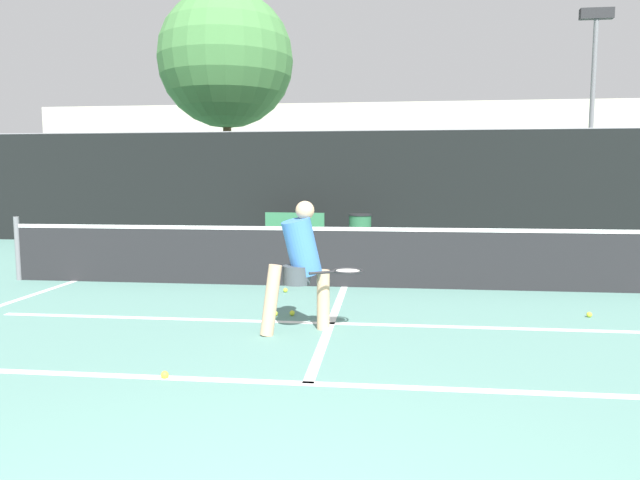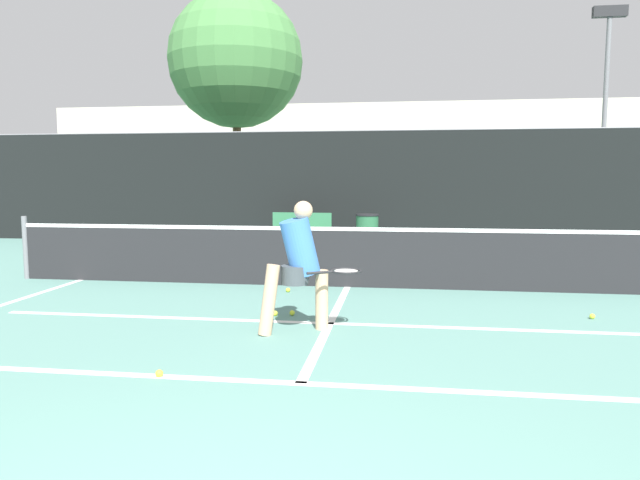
# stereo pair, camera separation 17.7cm
# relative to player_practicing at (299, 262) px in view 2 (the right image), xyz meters

# --- Properties ---
(court_baseline_near) EXTENTS (11.00, 0.10, 0.01)m
(court_baseline_near) POSITION_rel_player_practicing_xyz_m (0.29, -1.61, -0.78)
(court_baseline_near) COLOR white
(court_baseline_near) RESTS_ON ground
(court_service_line) EXTENTS (8.25, 0.10, 0.01)m
(court_service_line) POSITION_rel_player_practicing_xyz_m (0.29, 0.40, -0.78)
(court_service_line) COLOR white
(court_service_line) RESTS_ON ground
(court_center_mark) EXTENTS (0.10, 4.30, 0.01)m
(court_center_mark) POSITION_rel_player_practicing_xyz_m (0.29, 0.54, -0.78)
(court_center_mark) COLOR white
(court_center_mark) RESTS_ON ground
(net) EXTENTS (11.09, 0.09, 1.07)m
(net) POSITION_rel_player_practicing_xyz_m (0.29, 2.69, -0.27)
(net) COLOR slate
(net) RESTS_ON ground
(fence_back) EXTENTS (24.00, 0.06, 2.94)m
(fence_back) POSITION_rel_player_practicing_xyz_m (0.29, 8.67, 0.68)
(fence_back) COLOR black
(fence_back) RESTS_ON ground
(player_practicing) EXTENTS (1.20, 0.55, 1.47)m
(player_practicing) POSITION_rel_player_practicing_xyz_m (0.00, 0.00, 0.00)
(player_practicing) COLOR #DBAD84
(player_practicing) RESTS_ON ground
(tennis_ball_scattered_1) EXTENTS (0.07, 0.07, 0.07)m
(tennis_ball_scattered_1) POSITION_rel_player_practicing_xyz_m (-0.42, 0.67, -0.75)
(tennis_ball_scattered_1) COLOR #D1E033
(tennis_ball_scattered_1) RESTS_ON ground
(tennis_ball_scattered_2) EXTENTS (0.07, 0.07, 0.07)m
(tennis_ball_scattered_2) POSITION_rel_player_practicing_xyz_m (-0.22, 0.72, -0.75)
(tennis_ball_scattered_2) COLOR #D1E033
(tennis_ball_scattered_2) RESTS_ON ground
(tennis_ball_scattered_3) EXTENTS (0.07, 0.07, 0.07)m
(tennis_ball_scattered_3) POSITION_rel_player_practicing_xyz_m (-0.94, -1.62, -0.75)
(tennis_ball_scattered_3) COLOR #D1E033
(tennis_ball_scattered_3) RESTS_ON ground
(tennis_ball_scattered_5) EXTENTS (0.07, 0.07, 0.07)m
(tennis_ball_scattered_5) POSITION_rel_player_practicing_xyz_m (3.44, 1.06, -0.75)
(tennis_ball_scattered_5) COLOR #D1E033
(tennis_ball_scattered_5) RESTS_ON ground
(tennis_ball_scattered_6) EXTENTS (0.07, 0.07, 0.07)m
(tennis_ball_scattered_6) POSITION_rel_player_practicing_xyz_m (-0.56, 2.16, -0.75)
(tennis_ball_scattered_6) COLOR #D1E033
(tennis_ball_scattered_6) RESTS_ON ground
(courtside_bench) EXTENTS (1.52, 0.46, 0.86)m
(courtside_bench) POSITION_rel_player_practicing_xyz_m (-1.32, 7.68, -0.32)
(courtside_bench) COLOR #33724C
(courtside_bench) RESTS_ON ground
(trash_bin) EXTENTS (0.56, 0.56, 0.85)m
(trash_bin) POSITION_rel_player_practicing_xyz_m (0.32, 7.53, -0.36)
(trash_bin) COLOR #28603D
(trash_bin) RESTS_ON ground
(parked_car) EXTENTS (1.86, 4.20, 1.38)m
(parked_car) POSITION_rel_player_practicing_xyz_m (-1.68, 11.35, -0.20)
(parked_car) COLOR maroon
(parked_car) RESTS_ON ground
(floodlight_mast) EXTENTS (1.10, 0.24, 7.48)m
(floodlight_mast) POSITION_rel_player_practicing_xyz_m (8.02, 14.94, 4.06)
(floodlight_mast) COLOR slate
(floodlight_mast) RESTS_ON ground
(tree_west) EXTENTS (4.46, 4.46, 7.84)m
(tree_west) POSITION_rel_player_practicing_xyz_m (-4.37, 12.72, 4.81)
(tree_west) COLOR brown
(tree_west) RESTS_ON ground
(building_far) EXTENTS (36.00, 2.40, 5.56)m
(building_far) POSITION_rel_player_practicing_xyz_m (0.29, 24.66, 1.99)
(building_far) COLOR beige
(building_far) RESTS_ON ground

